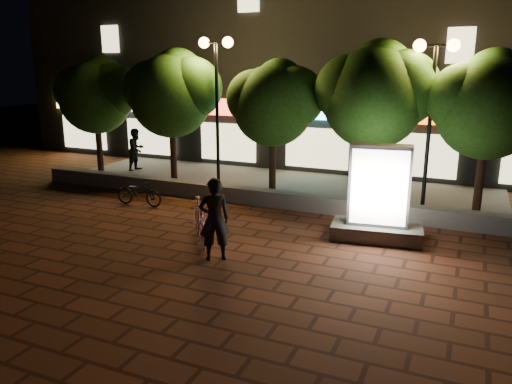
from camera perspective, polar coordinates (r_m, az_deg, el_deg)
The scene contains 16 objects.
ground at distance 12.76m, azimuth -9.36°, elevation -5.64°, with size 80.00×80.00×0.00m, color #592B1C.
retaining_wall at distance 16.01m, azimuth -1.63°, elevation -0.33°, with size 16.00×0.45×0.50m, color slate.
sidewalk at distance 18.29m, azimuth 1.72°, elevation 0.87°, with size 16.00×5.00×0.08m, color slate.
building_block at distance 23.92m, azimuth 7.88°, elevation 15.93°, with size 28.00×8.12×11.30m.
tree_far_left at distance 20.60m, azimuth -17.93°, elevation 10.88°, with size 3.36×2.80×4.63m.
tree_left at distance 18.47m, azimuth -9.61°, elevation 11.50°, with size 3.60×3.00×4.89m.
tree_mid at distance 16.64m, azimuth 2.23°, elevation 10.59°, with size 3.24×2.70×4.50m.
tree_right at distance 15.71m, azimuth 13.75°, elevation 11.24°, with size 3.72×3.10×5.07m.
tree_far_right at distance 15.48m, azimuth 25.57°, elevation 9.48°, with size 3.48×2.90×4.76m.
street_lamp_left at distance 17.23m, azimuth -4.61°, elevation 13.39°, with size 1.26×0.36×5.18m.
street_lamp_right at distance 15.23m, azimuth 19.86°, elevation 11.95°, with size 1.26×0.36×4.98m.
ad_kiosk at distance 12.86m, azimuth 13.99°, elevation -1.09°, with size 2.39×1.42×2.45m.
scooter_pink at distance 12.41m, azimuth -6.52°, elevation -3.39°, with size 0.52×1.86×1.12m, color #BC7895.
rider at distance 11.18m, azimuth -4.84°, elevation -3.17°, with size 0.70×0.46×1.93m, color black.
scooter_parked at distance 16.05m, azimuth -13.39°, elevation -0.06°, with size 0.56×1.61×0.85m, color black.
pedestrian at distance 21.07m, azimuth -13.68°, elevation 4.82°, with size 0.85×0.66×1.74m, color black.
Camera 1 is at (6.64, -9.98, 4.36)m, focal length 34.51 mm.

